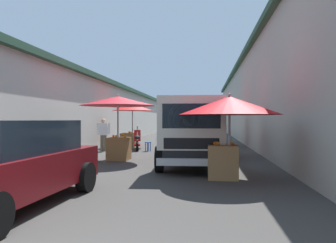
% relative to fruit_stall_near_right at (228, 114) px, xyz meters
% --- Properties ---
extents(ground, '(90.00, 90.00, 0.00)m').
position_rel_fruit_stall_near_right_xyz_m(ground, '(7.38, 2.23, -1.61)').
color(ground, '#3D3A38').
extents(building_left_whitewash, '(49.80, 7.50, 3.77)m').
position_rel_fruit_stall_near_right_xyz_m(building_left_whitewash, '(9.63, 9.65, 0.29)').
color(building_left_whitewash, beige).
rests_on(building_left_whitewash, ground).
extents(building_right_concrete, '(49.80, 7.50, 5.27)m').
position_rel_fruit_stall_near_right_xyz_m(building_right_concrete, '(9.63, -5.19, 1.04)').
color(building_right_concrete, '#A39E93').
rests_on(building_right_concrete, ground).
extents(fruit_stall_near_right, '(2.49, 2.49, 2.11)m').
position_rel_fruit_stall_near_right_xyz_m(fruit_stall_near_right, '(0.00, 0.00, 0.00)').
color(fruit_stall_near_right, '#9E9EA3').
rests_on(fruit_stall_near_right, ground).
extents(fruit_stall_near_left, '(2.68, 2.68, 2.37)m').
position_rel_fruit_stall_near_right_xyz_m(fruit_stall_near_left, '(3.17, 3.67, 0.22)').
color(fruit_stall_near_left, '#9E9EA3').
rests_on(fruit_stall_near_left, ground).
extents(fruit_stall_far_right, '(2.32, 2.32, 2.14)m').
position_rel_fruit_stall_near_right_xyz_m(fruit_stall_far_right, '(4.85, 0.22, -0.03)').
color(fruit_stall_far_right, '#9E9EA3').
rests_on(fruit_stall_far_right, ground).
extents(fruit_stall_far_left, '(2.34, 2.34, 2.45)m').
position_rel_fruit_stall_near_right_xyz_m(fruit_stall_far_left, '(10.09, -0.06, 0.24)').
color(fruit_stall_far_left, '#9E9EA3').
rests_on(fruit_stall_far_left, ground).
extents(fruit_stall_mid_lane, '(2.19, 2.19, 2.41)m').
position_rel_fruit_stall_near_right_xyz_m(fruit_stall_mid_lane, '(8.86, 4.52, 0.14)').
color(fruit_stall_mid_lane, '#9E9EA3').
rests_on(fruit_stall_mid_lane, ground).
extents(hatchback_car, '(3.99, 2.09, 1.45)m').
position_rel_fruit_stall_near_right_xyz_m(hatchback_car, '(-2.97, 3.88, -0.87)').
color(hatchback_car, '#600F14').
rests_on(hatchback_car, ground).
extents(delivery_truck, '(5.01, 2.17, 2.08)m').
position_rel_fruit_stall_near_right_xyz_m(delivery_truck, '(1.56, 0.99, -0.57)').
color(delivery_truck, black).
rests_on(delivery_truck, ground).
extents(vendor_by_crates, '(0.54, 0.40, 1.53)m').
position_rel_fruit_stall_near_right_xyz_m(vendor_by_crates, '(5.66, 1.70, -0.73)').
color(vendor_by_crates, navy).
rests_on(vendor_by_crates, ground).
extents(vendor_in_shade, '(0.21, 0.61, 1.51)m').
position_rel_fruit_stall_near_right_xyz_m(vendor_in_shade, '(6.39, 5.27, -0.75)').
color(vendor_in_shade, '#665B4C').
rests_on(vendor_in_shade, ground).
extents(parked_scooter, '(1.67, 0.55, 1.14)m').
position_rel_fruit_stall_near_right_xyz_m(parked_scooter, '(7.10, 3.82, -1.16)').
color(parked_scooter, black).
rests_on(parked_scooter, ground).
extents(plastic_stool, '(0.30, 0.30, 0.43)m').
position_rel_fruit_stall_near_right_xyz_m(plastic_stool, '(6.57, 3.21, -1.28)').
color(plastic_stool, '#194CB2').
rests_on(plastic_stool, ground).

